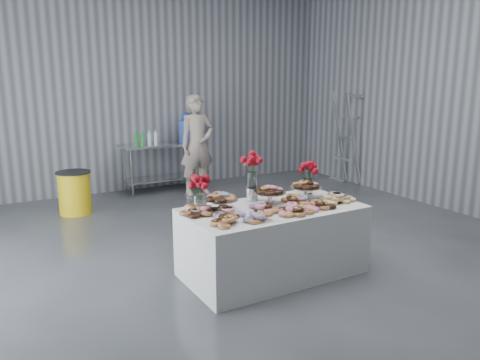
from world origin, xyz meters
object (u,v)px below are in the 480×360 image
at_px(display_table, 273,241).
at_px(water_jug, 186,128).
at_px(stepladder, 346,138).
at_px(person, 197,145).
at_px(trash_barrel, 75,193).
at_px(prep_table, 162,158).

xyz_separation_m(display_table, water_jug, (0.73, 4.14, 0.77)).
distance_m(water_jug, stepladder, 3.11).
bearing_deg(stepladder, display_table, -140.74).
distance_m(display_table, person, 3.76).
height_order(water_jug, trash_barrel, water_jug).
bearing_deg(prep_table, stepladder, -19.81).
bearing_deg(person, prep_table, 131.24).
height_order(prep_table, stepladder, stepladder).
height_order(water_jug, stepladder, stepladder).
bearing_deg(stepladder, trash_barrel, 174.58).
distance_m(display_table, prep_table, 4.15).
xyz_separation_m(water_jug, person, (-0.00, -0.49, -0.25)).
distance_m(water_jug, trash_barrel, 2.46).
bearing_deg(prep_table, display_table, -93.13).
bearing_deg(water_jug, display_table, -99.95).
relative_size(person, trash_barrel, 2.68).
xyz_separation_m(display_table, person, (0.73, 3.65, 0.53)).
height_order(trash_barrel, stepladder, stepladder).
xyz_separation_m(prep_table, person, (0.50, -0.49, 0.28)).
bearing_deg(display_table, person, 78.76).
distance_m(person, trash_barrel, 2.29).
relative_size(prep_table, trash_barrel, 2.23).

